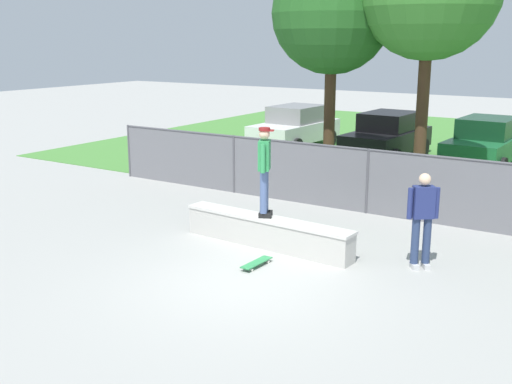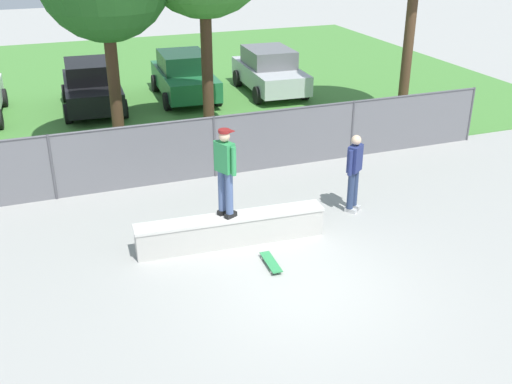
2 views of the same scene
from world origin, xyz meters
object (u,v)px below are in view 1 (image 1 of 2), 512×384
object	(u,v)px
tree_near_left	(332,14)
bystander	(423,216)
concrete_ledge	(267,232)
car_green	(486,143)
car_black	(387,136)
skateboarder	(264,167)
skateboard	(257,263)
car_white	(295,127)

from	to	relation	value
tree_near_left	bystander	distance (m)	7.78
concrete_ledge	car_green	distance (m)	11.12
car_black	car_green	xyz separation A→B (m)	(3.34, 0.29, 0.00)
concrete_ledge	bystander	size ratio (longest dim) A/B	2.16
skateboarder	concrete_ledge	bearing A→B (deg)	-20.34
skateboarder	bystander	bearing A→B (deg)	8.25
bystander	concrete_ledge	bearing A→B (deg)	-170.94
car_green	skateboard	bearing A→B (deg)	-96.55
skateboard	car_green	distance (m)	12.16
skateboard	car_white	bearing A→B (deg)	115.99
skateboard	bystander	world-z (taller)	bystander
concrete_ledge	skateboarder	distance (m)	1.35
skateboarder	skateboard	xyz separation A→B (m)	(0.53, -1.13, -1.59)
car_green	bystander	bearing A→B (deg)	-83.26
car_white	car_green	bearing A→B (deg)	0.51
skateboard	bystander	distance (m)	3.20
skateboarder	car_green	world-z (taller)	skateboarder
skateboarder	car_green	bearing A→B (deg)	80.05
skateboard	car_white	world-z (taller)	car_white
concrete_ledge	tree_near_left	distance (m)	7.34
car_white	skateboard	bearing A→B (deg)	-64.01
car_black	skateboarder	bearing A→B (deg)	-82.36
concrete_ledge	skateboard	bearing A→B (deg)	-67.89
concrete_ledge	skateboarder	bearing A→B (deg)	159.66
tree_near_left	car_black	size ratio (longest dim) A/B	1.53
bystander	car_black	bearing A→B (deg)	114.22
car_black	bystander	distance (m)	11.16
concrete_ledge	skateboard	distance (m)	1.21
skateboard	tree_near_left	distance (m)	8.43
car_black	bystander	size ratio (longest dim) A/B	2.35
skateboarder	skateboard	distance (m)	2.02
skateboarder	bystander	size ratio (longest dim) A/B	1.01
skateboard	car_green	bearing A→B (deg)	83.45
skateboarder	car_white	xyz separation A→B (m)	(-5.31, 10.86, -0.83)
car_green	bystander	distance (m)	10.54
skateboard	car_green	xyz separation A→B (m)	(1.39, 12.06, 0.77)
concrete_ledge	bystander	bearing A→B (deg)	9.06
car_white	car_black	world-z (taller)	same
car_black	skateboard	bearing A→B (deg)	-80.55
car_white	bystander	xyz separation A→B (m)	(8.47, -10.41, 0.17)
skateboarder	bystander	distance (m)	3.25
skateboarder	car_white	world-z (taller)	skateboarder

